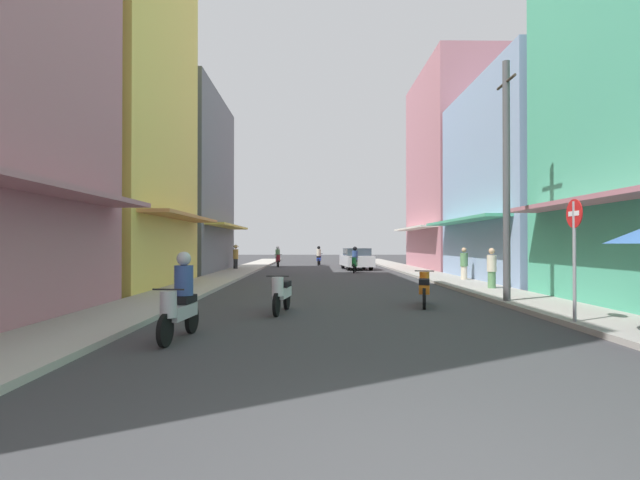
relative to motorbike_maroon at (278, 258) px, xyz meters
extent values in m
plane|color=#38383A|center=(3.54, -12.09, -0.70)|extent=(108.48, 108.48, 0.00)
cube|color=#ADA89E|center=(-1.89, -12.09, -0.64)|extent=(2.09, 57.31, 0.12)
cube|color=#9E9991|center=(8.98, -12.09, -0.64)|extent=(2.09, 57.31, 0.12)
cube|color=#B7727F|center=(-2.43, -27.82, 2.10)|extent=(1.10, 10.66, 0.12)
cube|color=#EFD159|center=(-5.93, -17.01, 7.28)|extent=(6.00, 8.34, 15.98)
cube|color=#D88C4C|center=(-2.43, -17.01, 2.10)|extent=(1.10, 7.51, 0.12)
cube|color=slate|center=(-5.93, -7.13, 4.65)|extent=(6.00, 9.72, 10.71)
cube|color=#EFD159|center=(-2.43, -7.13, 2.10)|extent=(1.10, 8.75, 0.12)
cube|color=#8CA5CC|center=(13.02, -14.14, 3.89)|extent=(6.00, 10.03, 9.20)
cube|color=#4CB28C|center=(9.52, -14.14, 2.10)|extent=(1.10, 9.02, 0.12)
cube|color=#B7727F|center=(13.02, -3.60, 6.05)|extent=(6.00, 10.14, 13.51)
cube|color=silver|center=(9.52, -3.60, 2.10)|extent=(1.10, 9.13, 0.12)
cylinder|color=black|center=(0.09, -0.65, -0.42)|extent=(0.16, 0.57, 0.56)
cylinder|color=black|center=(-0.08, 0.59, -0.42)|extent=(0.16, 0.57, 0.56)
cube|color=maroon|center=(0.00, 0.02, -0.20)|extent=(0.41, 1.03, 0.24)
cube|color=black|center=(-0.03, 0.22, 0.00)|extent=(0.35, 0.59, 0.14)
cylinder|color=maroon|center=(0.07, -0.52, 0.00)|extent=(0.28, 0.28, 0.45)
cylinder|color=black|center=(0.07, -0.52, 0.25)|extent=(0.55, 0.10, 0.03)
cylinder|color=#598C59|center=(-0.02, 0.17, 0.35)|extent=(0.34, 0.34, 0.55)
sphere|color=silver|center=(-0.02, 0.17, 0.75)|extent=(0.26, 0.26, 0.26)
cylinder|color=black|center=(5.90, -22.19, -0.42)|extent=(0.21, 0.56, 0.56)
cylinder|color=black|center=(5.61, -23.40, -0.42)|extent=(0.21, 0.56, 0.56)
cube|color=orange|center=(5.74, -22.84, -0.20)|extent=(0.51, 1.04, 0.24)
cube|color=black|center=(5.70, -23.04, 0.00)|extent=(0.40, 0.61, 0.14)
cylinder|color=orange|center=(5.87, -22.31, 0.00)|extent=(0.28, 0.28, 0.45)
cylinder|color=black|center=(5.87, -22.31, 0.25)|extent=(0.54, 0.16, 0.03)
cylinder|color=black|center=(1.81, -24.61, -0.42)|extent=(0.16, 0.57, 0.56)
cylinder|color=black|center=(1.99, -23.37, -0.42)|extent=(0.16, 0.57, 0.56)
cube|color=silver|center=(1.91, -23.94, -0.20)|extent=(0.42, 1.03, 0.24)
cube|color=black|center=(1.94, -23.74, 0.00)|extent=(0.36, 0.59, 0.14)
cylinder|color=silver|center=(1.83, -24.49, 0.00)|extent=(0.28, 0.28, 0.45)
cylinder|color=black|center=(1.83, -24.49, 0.25)|extent=(0.55, 0.11, 0.03)
cylinder|color=black|center=(5.53, 2.90, -0.42)|extent=(0.23, 0.56, 0.56)
cylinder|color=black|center=(5.86, 1.69, -0.42)|extent=(0.23, 0.56, 0.56)
cube|color=red|center=(5.71, 2.25, -0.20)|extent=(0.53, 1.04, 0.24)
cube|color=black|center=(5.76, 2.05, 0.00)|extent=(0.42, 0.61, 0.14)
cylinder|color=red|center=(5.56, 2.78, 0.00)|extent=(0.28, 0.28, 0.45)
cylinder|color=black|center=(5.56, 2.78, 0.25)|extent=(0.54, 0.17, 0.03)
cylinder|color=black|center=(3.21, 3.37, -0.42)|extent=(0.14, 0.57, 0.56)
cylinder|color=black|center=(3.08, 2.13, -0.42)|extent=(0.14, 0.57, 0.56)
cube|color=#1E38B7|center=(3.14, 2.70, -0.20)|extent=(0.38, 1.02, 0.24)
cube|color=black|center=(3.12, 2.50, 0.00)|extent=(0.34, 0.59, 0.14)
cylinder|color=#1E38B7|center=(3.20, 3.25, 0.00)|extent=(0.28, 0.28, 0.45)
cylinder|color=black|center=(3.20, 3.25, 0.25)|extent=(0.55, 0.09, 0.03)
cylinder|color=beige|center=(3.12, 2.55, 0.35)|extent=(0.34, 0.34, 0.55)
sphere|color=black|center=(3.12, 2.55, 0.75)|extent=(0.26, 0.26, 0.26)
cylinder|color=black|center=(0.22, -27.94, -0.42)|extent=(0.14, 0.57, 0.56)
cylinder|color=black|center=(0.35, -26.70, -0.42)|extent=(0.14, 0.57, 0.56)
cube|color=#B2B2B7|center=(0.29, -27.27, -0.20)|extent=(0.38, 1.02, 0.24)
cube|color=black|center=(0.31, -27.07, 0.00)|extent=(0.33, 0.59, 0.14)
cylinder|color=#B2B2B7|center=(0.23, -27.82, 0.00)|extent=(0.28, 0.28, 0.45)
cylinder|color=black|center=(0.23, -27.82, 0.25)|extent=(0.55, 0.08, 0.03)
cylinder|color=#334C8C|center=(0.30, -27.12, 0.35)|extent=(0.34, 0.34, 0.55)
sphere|color=#B2B2B7|center=(0.30, -27.12, 0.75)|extent=(0.26, 0.26, 0.26)
cylinder|color=black|center=(5.10, -7.72, -0.42)|extent=(0.17, 0.57, 0.56)
cylinder|color=black|center=(5.30, -6.48, -0.42)|extent=(0.17, 0.57, 0.56)
cube|color=#197233|center=(5.20, -7.05, -0.20)|extent=(0.44, 1.03, 0.24)
cube|color=black|center=(5.24, -6.85, 0.00)|extent=(0.37, 0.60, 0.14)
cylinder|color=#197233|center=(5.12, -7.59, 0.00)|extent=(0.28, 0.28, 0.45)
cylinder|color=black|center=(5.12, -7.59, 0.25)|extent=(0.55, 0.12, 0.03)
cylinder|color=#334C8C|center=(5.23, -6.90, 0.35)|extent=(0.34, 0.34, 0.55)
sphere|color=black|center=(5.23, -6.90, 0.75)|extent=(0.26, 0.26, 0.26)
cube|color=silver|center=(5.62, -3.57, -0.10)|extent=(2.10, 4.23, 0.70)
cube|color=#333D47|center=(5.63, -3.72, 0.45)|extent=(1.77, 2.23, 0.60)
cylinder|color=black|center=(4.77, -2.39, -0.38)|extent=(0.23, 0.65, 0.64)
cylinder|color=black|center=(6.27, -2.26, -0.38)|extent=(0.23, 0.65, 0.64)
cylinder|color=black|center=(4.98, -4.88, -0.38)|extent=(0.23, 0.65, 0.64)
cylinder|color=black|center=(6.47, -4.75, -0.38)|extent=(0.23, 0.65, 0.64)
cylinder|color=beige|center=(9.52, -14.47, -0.35)|extent=(0.28, 0.28, 0.72)
cylinder|color=#598C59|center=(9.52, -14.47, 0.31)|extent=(0.34, 0.34, 0.60)
sphere|color=tan|center=(9.52, -14.47, 0.76)|extent=(0.22, 0.22, 0.22)
cylinder|color=#262628|center=(-2.41, -4.71, -0.33)|extent=(0.28, 0.28, 0.75)
cylinder|color=#BF8C3F|center=(-2.41, -4.71, 0.37)|extent=(0.34, 0.34, 0.64)
sphere|color=tan|center=(-2.41, -4.71, 0.83)|extent=(0.22, 0.22, 0.22)
cone|color=#D1B77A|center=(-2.41, -4.71, 0.93)|extent=(0.44, 0.44, 0.16)
cylinder|color=#598C59|center=(9.18, -18.69, -0.34)|extent=(0.28, 0.28, 0.72)
cylinder|color=beige|center=(9.18, -18.69, 0.32)|extent=(0.34, 0.34, 0.61)
sphere|color=tan|center=(9.18, -18.69, 0.76)|extent=(0.22, 0.22, 0.22)
cylinder|color=#4C4C4F|center=(8.18, -22.48, 2.76)|extent=(0.20, 0.20, 6.94)
cylinder|color=#3F382D|center=(8.18, -22.48, 5.63)|extent=(0.08, 1.20, 0.08)
cylinder|color=gray|center=(8.08, -26.15, 0.60)|extent=(0.07, 0.07, 2.60)
cylinder|color=red|center=(8.08, -26.15, 1.65)|extent=(0.02, 0.60, 0.60)
cube|color=white|center=(8.08, -26.15, 1.65)|extent=(0.03, 0.40, 0.10)
camera|label=1|loc=(2.69, -35.87, 1.01)|focal=26.66mm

